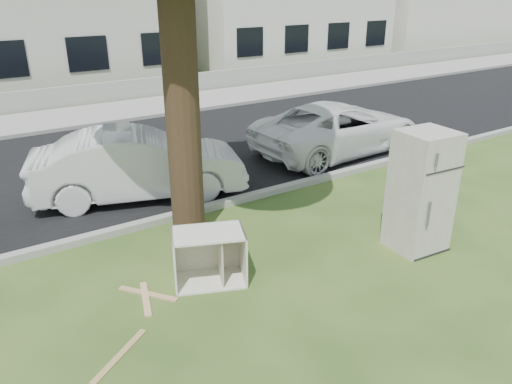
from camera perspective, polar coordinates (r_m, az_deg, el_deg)
ground at (r=7.41m, az=1.43°, el=-9.35°), size 120.00×120.00×0.00m
road at (r=12.36m, az=-14.51°, el=3.48°), size 120.00×7.00×0.01m
kerb_near at (r=9.29m, az=-7.15°, el=-2.52°), size 120.00×0.18×0.12m
kerb_far at (r=15.64m, az=-18.89°, el=6.98°), size 120.00×0.18×0.12m
sidewalk at (r=17.01m, az=-20.21°, el=8.03°), size 120.00×2.80×0.01m
low_wall at (r=18.47m, az=-21.59°, el=10.02°), size 120.00×0.15×0.70m
fridge at (r=8.13m, az=18.35°, el=0.06°), size 0.85×0.80×1.92m
cabinet at (r=7.09m, az=-5.39°, el=-7.41°), size 1.16×0.95×0.78m
plank_a at (r=6.20m, az=-15.32°, el=-17.57°), size 0.84×0.62×0.02m
plank_b at (r=7.13m, az=-12.24°, el=-11.29°), size 0.61×0.76×0.02m
plank_c at (r=7.03m, az=-12.50°, el=-11.82°), size 0.31×0.79×0.02m
car_center at (r=10.02m, az=-13.24°, el=3.12°), size 4.32×2.57×1.35m
car_right at (r=12.60m, az=9.39°, el=7.25°), size 4.64×2.32×1.26m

